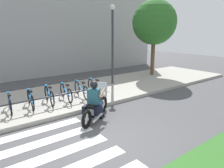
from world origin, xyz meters
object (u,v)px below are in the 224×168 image
object	(u,v)px
bicycle_5	(66,92)
bicycle_6	(81,89)
rider	(95,98)
bicycle_4	(49,95)
bicycle_7	(95,87)
bike_rack	(45,98)
bicycle_2	(10,103)
motorcycle	(96,107)
bicycle_3	(31,99)
tree_near_rack	(154,23)
street_lamp	(113,39)

from	to	relation	value
bicycle_5	bicycle_6	distance (m)	0.75
rider	bicycle_4	size ratio (longest dim) A/B	0.89
bicycle_5	bicycle_7	bearing A→B (deg)	-0.00
bicycle_5	bike_rack	world-z (taller)	bicycle_5
bicycle_5	bicycle_7	distance (m)	1.51
bicycle_4	bike_rack	size ratio (longest dim) A/B	0.27
bicycle_2	bicycle_5	size ratio (longest dim) A/B	0.92
motorcycle	bicycle_4	bearing A→B (deg)	110.68
bicycle_2	bicycle_5	xyz separation A→B (m)	(2.26, -0.00, 0.01)
bicycle_3	bicycle_4	size ratio (longest dim) A/B	0.97
rider	bike_rack	world-z (taller)	rider
motorcycle	bike_rack	size ratio (longest dim) A/B	0.31
bicycle_3	motorcycle	bearing A→B (deg)	-54.60
bicycle_7	bike_rack	bearing A→B (deg)	-168.13
bicycle_3	bicycle_7	size ratio (longest dim) A/B	0.93
motorcycle	bicycle_3	world-z (taller)	motorcycle
bicycle_7	tree_near_rack	bearing A→B (deg)	15.11
motorcycle	rider	xyz separation A→B (m)	(-0.07, -0.04, 0.36)
rider	bike_rack	bearing A→B (deg)	123.66
bicycle_3	tree_near_rack	bearing A→B (deg)	10.02
bike_rack	bicycle_5	bearing A→B (deg)	26.11
bicycle_3	tree_near_rack	xyz separation A→B (m)	(8.73, 1.54, 3.17)
street_lamp	tree_near_rack	distance (m)	3.93
bicycle_7	bicycle_5	bearing A→B (deg)	180.00
bicycle_5	bicycle_7	size ratio (longest dim) A/B	1.00
motorcycle	bicycle_4	size ratio (longest dim) A/B	1.15
bicycle_6	bike_rack	xyz separation A→B (m)	(-1.89, -0.55, 0.08)
bike_rack	bicycle_4	bearing A→B (deg)	55.73
motorcycle	rider	world-z (taller)	rider
bike_rack	tree_near_rack	xyz separation A→B (m)	(8.35, 2.10, 3.08)
bicycle_2	bicycle_7	size ratio (longest dim) A/B	0.92
bicycle_2	bicycle_3	xyz separation A→B (m)	(0.75, -0.00, 0.00)
motorcycle	bicycle_3	distance (m)	2.77
bicycle_4	street_lamp	xyz separation A→B (m)	(4.18, 1.14, 2.19)
motorcycle	bicycle_2	size ratio (longest dim) A/B	1.20
bicycle_7	bicycle_6	bearing A→B (deg)	179.97
rider	street_lamp	xyz separation A→B (m)	(3.40, 3.45, 1.87)
bicycle_4	bicycle_7	xyz separation A→B (m)	(2.26, 0.00, -0.01)
tree_near_rack	bicycle_7	bearing A→B (deg)	-164.89
bicycle_7	bike_rack	size ratio (longest dim) A/B	0.28
bicycle_2	tree_near_rack	distance (m)	10.12
bicycle_6	bicycle_2	bearing A→B (deg)	-180.00
bicycle_2	tree_near_rack	size ratio (longest dim) A/B	0.30
motorcycle	bicycle_4	xyz separation A→B (m)	(-0.85, 2.26, 0.05)
bicycle_4	tree_near_rack	world-z (taller)	tree_near_rack
bicycle_2	bicycle_3	distance (m)	0.75
bicycle_6	bicycle_7	world-z (taller)	bicycle_7
tree_near_rack	bicycle_2	bearing A→B (deg)	-170.76
bicycle_2	street_lamp	world-z (taller)	street_lamp
bicycle_3	bicycle_7	xyz separation A→B (m)	(3.02, -0.00, 0.01)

